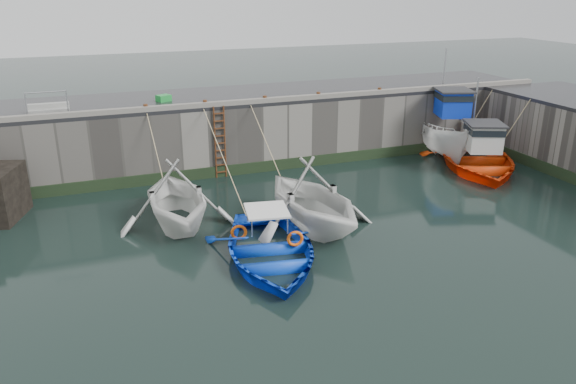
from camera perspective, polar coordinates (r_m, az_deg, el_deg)
name	(u,v)px	position (r m, az deg, el deg)	size (l,w,h in m)	color
ground	(367,268)	(17.37, 8.05, -7.69)	(120.00, 120.00, 0.00)	black
quay_back	(247,127)	(27.72, -4.21, 6.56)	(30.00, 5.00, 3.00)	slate
road_back	(246,95)	(27.39, -4.29, 9.77)	(30.00, 5.00, 0.16)	black
kerb_back	(261,101)	(25.15, -2.74, 9.26)	(30.00, 0.30, 0.20)	slate
algae_back	(264,167)	(25.73, -2.50, 2.60)	(30.00, 0.08, 0.50)	black
ladder	(220,143)	(24.78, -6.92, 5.00)	(0.51, 0.08, 3.20)	#3F1E0F
boat_near_white	(178,224)	(20.63, -11.16, -3.16)	(4.34, 5.03, 2.65)	silver
boat_near_white_rope	(162,192)	(23.89, -12.67, 0.04)	(0.04, 3.32, 3.10)	tan
boat_near_blue	(270,259)	(17.72, -1.87, -6.86)	(4.07, 5.70, 1.18)	blue
boat_near_blue_rope	(225,200)	(22.50, -6.39, -0.86)	(0.04, 6.44, 3.10)	tan
boat_near_blacktrim	(311,227)	(20.01, 2.37, -3.54)	(4.61, 5.34, 2.81)	silver
boat_near_blacktrim_rope	(270,186)	(23.92, -1.86, 0.57)	(0.04, 4.80, 3.10)	tan
boat_far_white	(446,134)	(29.35, 15.75, 5.69)	(4.28, 6.75, 5.44)	white
boat_far_orange	(477,159)	(27.62, 18.64, 3.19)	(6.97, 7.97, 4.38)	#FE410D
fish_crate	(164,98)	(26.06, -12.53, 9.29)	(0.58, 0.45, 0.28)	#1A9134
railing	(48,108)	(25.05, -23.16, 7.84)	(1.60, 1.05, 1.00)	#A5A8AD
bollard_a	(146,108)	(24.20, -14.26, 8.32)	(0.18, 0.18, 0.28)	#3F1E0F
bollard_b	(205,103)	(24.60, -8.42, 8.91)	(0.18, 0.18, 0.28)	#3F1E0F
bollard_c	(265,99)	(25.30, -2.38, 9.43)	(0.18, 0.18, 0.28)	#3F1E0F
bollard_d	(318,95)	(26.22, 3.10, 9.81)	(0.18, 0.18, 0.28)	#3F1E0F
bollard_e	(379,91)	(27.65, 9.28, 10.13)	(0.18, 0.18, 0.28)	#3F1E0F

